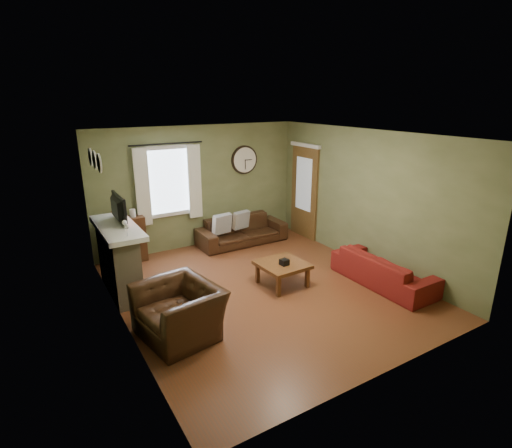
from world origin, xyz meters
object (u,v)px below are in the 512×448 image
sofa_red (383,269)px  armchair (179,311)px  bookshelf (125,240)px  sofa_brown (242,230)px  coffee_table (282,274)px

sofa_red → armchair: size_ratio=1.70×
bookshelf → sofa_red: (3.61, -3.32, -0.18)m
bookshelf → sofa_red: size_ratio=0.48×
sofa_red → armchair: (-3.62, 0.35, 0.08)m
sofa_brown → armchair: 3.71m
bookshelf → armchair: size_ratio=0.82×
bookshelf → coffee_table: size_ratio=1.17×
sofa_red → coffee_table: size_ratio=2.44×
bookshelf → sofa_red: 4.91m
coffee_table → sofa_brown: bearing=79.1°
sofa_red → armchair: bearing=84.6°
sofa_red → sofa_brown: bearing=19.8°
bookshelf → armchair: (-0.01, -2.98, -0.09)m
sofa_red → coffee_table: bearing=60.2°
armchair → coffee_table: armchair is taller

